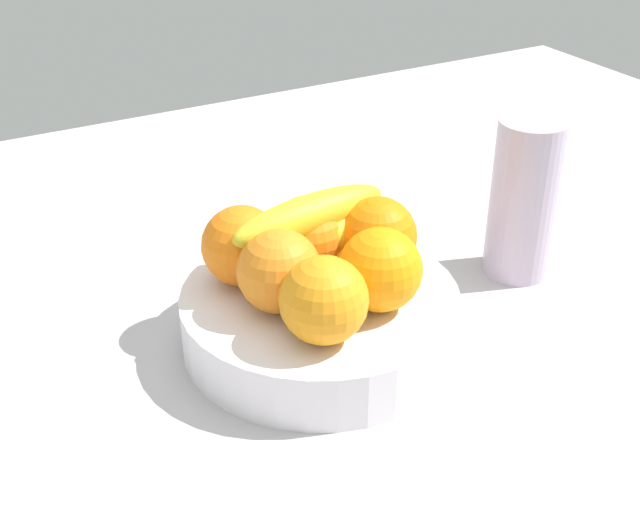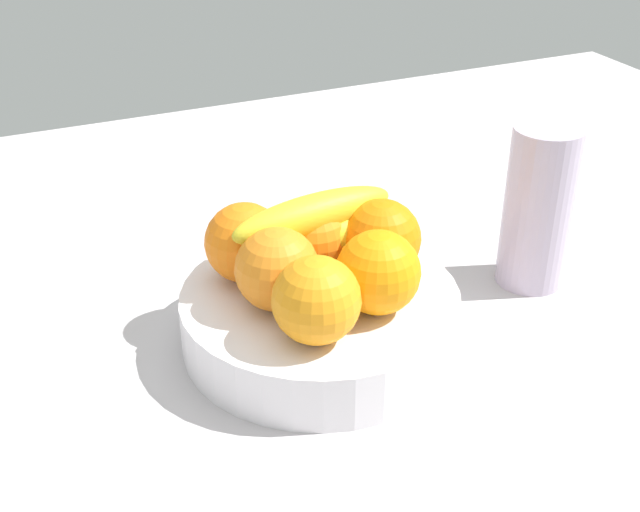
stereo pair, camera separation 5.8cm
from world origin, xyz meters
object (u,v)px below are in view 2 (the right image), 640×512
object	(u,v)px
orange_center	(381,239)
orange_back_right	(245,243)
orange_front_left	(316,300)
banana_bunch	(314,237)
thermos_tumbler	(538,207)
orange_top_stack	(277,269)
orange_front_right	(378,272)
fruit_bowl	(320,317)
orange_back_left	(312,235)

from	to	relation	value
orange_center	orange_back_right	size ratio (longest dim) A/B	1.00
orange_front_left	banana_bunch	distance (cm)	10.45
thermos_tumbler	banana_bunch	bearing A→B (deg)	175.34
orange_back_right	orange_top_stack	world-z (taller)	same
orange_front_right	thermos_tumbler	world-z (taller)	thermos_tumbler
fruit_bowl	orange_top_stack	size ratio (longest dim) A/B	3.43
fruit_bowl	orange_back_left	bearing A→B (deg)	76.48
thermos_tumbler	orange_top_stack	bearing A→B (deg)	-176.89
fruit_bowl	banana_bunch	xyz separation A→B (cm)	(0.82, 3.26, 6.95)
orange_back_left	orange_back_right	xyz separation A→B (cm)	(-6.36, 1.15, 0.00)
orange_front_right	banana_bunch	xyz separation A→B (cm)	(-2.82, 7.72, 0.37)
orange_back_left	thermos_tumbler	xyz separation A→B (cm)	(24.17, -3.04, -0.58)
orange_front_right	orange_back_left	bearing A→B (deg)	106.53
orange_center	banana_bunch	bearing A→B (deg)	158.75
thermos_tumbler	orange_front_right	bearing A→B (deg)	-165.10
fruit_bowl	orange_center	size ratio (longest dim) A/B	3.43
orange_back_right	thermos_tumbler	distance (cm)	30.82
orange_center	orange_top_stack	distance (cm)	11.17
orange_back_left	orange_front_left	bearing A→B (deg)	-111.41
orange_back_left	thermos_tumbler	distance (cm)	24.37
orange_back_right	orange_top_stack	bearing A→B (deg)	-80.33
orange_top_stack	orange_front_right	bearing A→B (deg)	-27.39
orange_front_left	orange_center	distance (cm)	12.34
fruit_bowl	orange_top_stack	distance (cm)	7.88
orange_center	banana_bunch	world-z (taller)	banana_bunch
banana_bunch	fruit_bowl	bearing A→B (deg)	-104.19
banana_bunch	orange_center	bearing A→B (deg)	-21.25
orange_back_right	thermos_tumbler	size ratio (longest dim) A/B	0.44
orange_front_left	banana_bunch	size ratio (longest dim) A/B	0.43
banana_bunch	thermos_tumbler	xyz separation A→B (cm)	(24.39, -1.99, -0.96)
orange_front_right	orange_top_stack	distance (cm)	8.98
orange_back_left	thermos_tumbler	bearing A→B (deg)	-7.17
orange_front_left	orange_back_right	world-z (taller)	same
orange_top_stack	thermos_tumbler	bearing A→B (deg)	3.11
orange_center	orange_back_right	world-z (taller)	same
orange_front_right	orange_top_stack	xyz separation A→B (cm)	(-7.97, 4.13, 0.00)
fruit_bowl	orange_back_left	distance (cm)	7.93
banana_bunch	thermos_tumbler	bearing A→B (deg)	-4.66
fruit_bowl	thermos_tumbler	world-z (taller)	thermos_tumbler
banana_bunch	orange_back_left	bearing A→B (deg)	78.61
orange_front_right	orange_center	world-z (taller)	same
fruit_bowl	orange_center	bearing A→B (deg)	7.99
fruit_bowl	thermos_tumbler	size ratio (longest dim) A/B	1.50
fruit_bowl	orange_front_right	size ratio (longest dim) A/B	3.43
orange_back_left	orange_top_stack	world-z (taller)	same
orange_back_left	banana_bunch	distance (cm)	1.14
orange_back_right	orange_back_left	bearing A→B (deg)	-10.22
fruit_bowl	orange_back_right	size ratio (longest dim) A/B	3.43
orange_back_right	thermos_tumbler	bearing A→B (deg)	-7.81
banana_bunch	thermos_tumbler	distance (cm)	24.48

